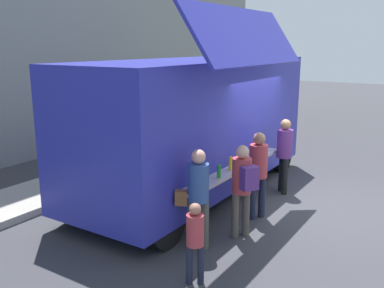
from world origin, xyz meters
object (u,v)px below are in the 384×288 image
(customer_front_ordering, at_px, (258,168))
(customer_rear_waiting, at_px, (197,191))
(child_near_queue, at_px, (195,236))
(food_truck_main, at_px, (198,121))
(customer_mid_with_backpack, at_px, (243,182))
(customer_extra_browsing, at_px, (284,149))
(trash_bin, at_px, (199,130))

(customer_front_ordering, xyz_separation_m, customer_rear_waiting, (-1.66, 0.28, -0.01))
(customer_rear_waiting, height_order, child_near_queue, customer_rear_waiting)
(food_truck_main, relative_size, customer_front_ordering, 3.94)
(customer_front_ordering, distance_m, customer_mid_with_backpack, 0.91)
(customer_mid_with_backpack, height_order, customer_extra_browsing, customer_extra_browsing)
(customer_front_ordering, relative_size, customer_mid_with_backpack, 1.03)
(trash_bin, bearing_deg, customer_rear_waiting, -148.18)
(customer_mid_with_backpack, bearing_deg, customer_front_ordering, -48.80)
(customer_mid_with_backpack, relative_size, customer_extra_browsing, 0.97)
(customer_extra_browsing, relative_size, child_near_queue, 1.41)
(food_truck_main, xyz_separation_m, customer_rear_waiting, (-2.31, -1.46, -0.62))
(trash_bin, bearing_deg, customer_extra_browsing, -125.40)
(customer_front_ordering, bearing_deg, customer_mid_with_backpack, 128.18)
(customer_mid_with_backpack, xyz_separation_m, child_near_queue, (-1.66, -0.12, -0.28))
(customer_extra_browsing, bearing_deg, child_near_queue, 55.27)
(food_truck_main, height_order, trash_bin, food_truck_main)
(trash_bin, bearing_deg, customer_mid_with_backpack, -141.81)
(customer_mid_with_backpack, xyz_separation_m, customer_rear_waiting, (-0.77, 0.41, -0.01))
(trash_bin, xyz_separation_m, customer_extra_browsing, (-2.81, -3.95, 0.47))
(food_truck_main, bearing_deg, customer_rear_waiting, -148.04)
(customer_mid_with_backpack, bearing_deg, customer_extra_browsing, -51.43)
(customer_front_ordering, relative_size, child_near_queue, 1.41)
(food_truck_main, xyz_separation_m, trash_bin, (3.78, 2.32, -1.08))
(food_truck_main, height_order, customer_extra_browsing, food_truck_main)
(food_truck_main, bearing_deg, customer_extra_browsing, -59.36)
(customer_front_ordering, bearing_deg, food_truck_main, 9.85)
(trash_bin, height_order, customer_rear_waiting, customer_rear_waiting)
(food_truck_main, xyz_separation_m, customer_front_ordering, (-0.64, -1.74, -0.60))
(child_near_queue, bearing_deg, customer_rear_waiting, -1.40)
(food_truck_main, xyz_separation_m, customer_mid_with_backpack, (-1.54, -1.87, -0.61))
(food_truck_main, distance_m, customer_front_ordering, 1.95)
(customer_rear_waiting, height_order, customer_extra_browsing, customer_extra_browsing)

